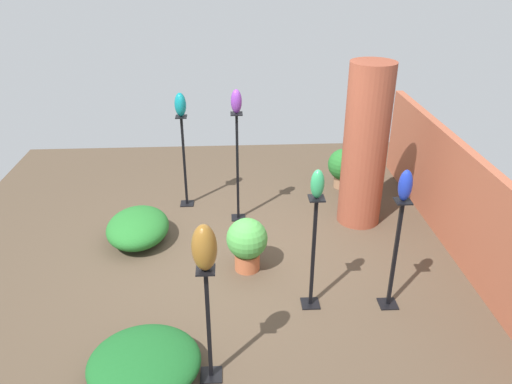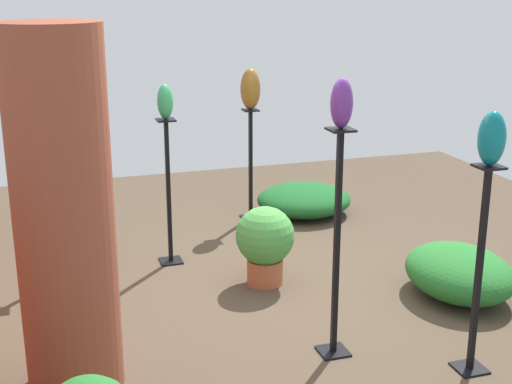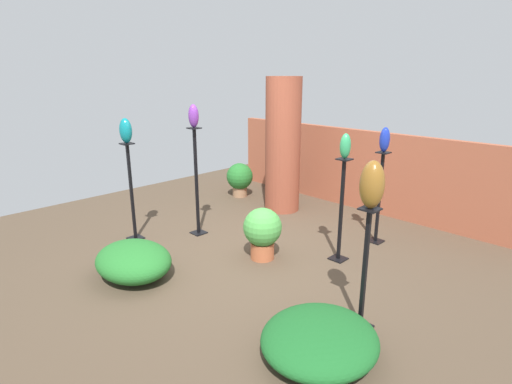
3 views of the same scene
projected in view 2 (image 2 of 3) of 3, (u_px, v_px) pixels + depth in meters
The scene contains 15 objects.
ground_plane at pixel (279, 291), 5.93m from camera, with size 8.00×8.00×0.00m, color #4C3D2D.
brick_pillar at pixel (64, 216), 4.26m from camera, with size 0.60×0.60×2.27m, color brown.
pedestal_violet at pixel (336, 253), 4.75m from camera, with size 0.20×0.20×1.59m.
pedestal_teal at pixel (478, 279), 4.56m from camera, with size 0.20×0.20×1.40m.
pedestal_jade at pixel (169, 198), 6.38m from camera, with size 0.20×0.20×1.33m.
pedestal_cobalt at pixel (70, 207), 6.18m from camera, with size 0.20×0.20×1.30m.
pedestal_bronze at pixel (251, 169), 7.59m from camera, with size 0.20×0.20×1.19m.
art_vase_violet at pixel (342, 103), 4.46m from camera, with size 0.14×0.15×0.32m, color #6B2D8C.
art_vase_teal at pixel (492, 138), 4.30m from camera, with size 0.18×0.16×0.34m, color #0F727A.
art_vase_jade at pixel (165, 102), 6.13m from camera, with size 0.13×0.14×0.30m, color #2D9356.
art_vase_cobalt at pixel (62, 108), 5.93m from camera, with size 0.14×0.14×0.33m, color #192D9E.
art_vase_bronze at pixel (250, 89), 7.34m from camera, with size 0.21×0.21×0.42m, color brown.
potted_plant_near_pillar at pixel (265, 241), 5.98m from camera, with size 0.50×0.50×0.68m.
foliage_bed_east at pixel (459, 273), 5.79m from camera, with size 1.01×0.82×0.41m, color #236B28.
foliage_bed_west at pixel (304, 200), 7.85m from camera, with size 0.97×1.04×0.32m, color #195923.
Camera 2 is at (-5.12, 1.85, 2.49)m, focal length 50.00 mm.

